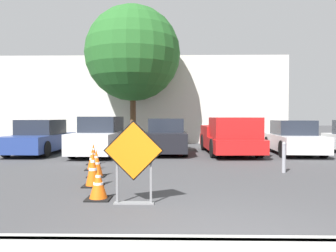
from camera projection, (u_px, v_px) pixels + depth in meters
ground_plane at (192, 155)px, 14.04m from camera, size 96.00×96.00×0.00m
curb_lip at (236, 243)px, 4.05m from camera, size 26.44×0.20×0.14m
road_closed_sign at (134, 158)px, 6.10m from camera, size 1.13×0.20×1.57m
traffic_cone_nearest at (98, 184)px, 6.47m from camera, size 0.48×0.48×0.63m
traffic_cone_second at (93, 170)px, 7.69m from camera, size 0.46×0.46×0.81m
traffic_cone_third at (96, 164)px, 8.94m from camera, size 0.47×0.47×0.74m
traffic_cone_fourth at (92, 159)px, 10.08m from camera, size 0.40×0.40×0.68m
traffic_cone_fifth at (93, 154)px, 11.25m from camera, size 0.42×0.42×0.72m
parked_car_nearest at (41, 138)px, 14.59m from camera, size 1.89×4.48×1.51m
parked_car_second at (101, 137)px, 14.21m from camera, size 1.89×4.69×1.65m
parked_car_third at (166, 137)px, 14.82m from camera, size 1.85×4.39×1.56m
pickup_truck at (230, 138)px, 14.21m from camera, size 2.22×5.10×1.61m
parked_car_fourth at (293, 139)px, 14.37m from camera, size 1.96×4.19×1.48m
bollard_nearest at (284, 156)px, 9.57m from camera, size 0.12×0.12×0.90m
building_facade_backdrop at (145, 101)px, 22.64m from camera, size 17.98×5.00×5.42m
street_tree_behind_lot at (133, 54)px, 18.26m from camera, size 5.30×5.30×7.82m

